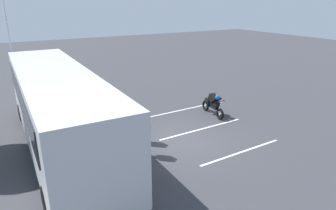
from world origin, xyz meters
name	(u,v)px	position (x,y,z in m)	size (l,w,h in m)	color
ground_plane	(178,141)	(0.00, 0.00, 0.00)	(80.00, 80.00, 0.00)	#38383D
tour_bus	(58,111)	(1.80, 4.48, 1.65)	(11.49, 2.69, 3.25)	silver
spectator_far_left	(145,133)	(-0.50, 1.81, 1.00)	(0.57, 0.32, 1.69)	black
spectator_left	(139,121)	(0.70, 1.53, 1.02)	(0.57, 0.32, 1.71)	black
spectator_centre	(121,112)	(2.05, 1.78, 1.04)	(0.58, 0.33, 1.74)	black
spectator_right	(117,104)	(3.19, 1.55, 1.02)	(0.57, 0.39, 1.71)	black
spectator_far_right	(105,96)	(4.68, 1.63, 1.02)	(0.58, 0.37, 1.72)	#473823
parked_motorcycle_silver	(129,148)	(-0.39, 2.44, 0.48)	(2.04, 0.65, 0.99)	black
parked_motorcycle_dark	(100,120)	(2.92, 2.50, 0.48)	(2.05, 0.58, 0.99)	black
stunt_motorcycle	(213,104)	(1.78, -3.24, 0.61)	(2.05, 0.61, 1.23)	black
flagpole	(11,50)	(9.08, 5.43, 3.14)	(0.78, 0.36, 6.37)	silver
bay_line_a	(242,152)	(-2.12, -1.67, 0.00)	(0.22, 4.18, 0.01)	white
bay_line_b	(202,129)	(0.56, -1.67, 0.00)	(0.23, 4.69, 0.01)	white
bay_line_c	(173,112)	(3.24, -1.67, 0.00)	(0.23, 4.43, 0.01)	white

